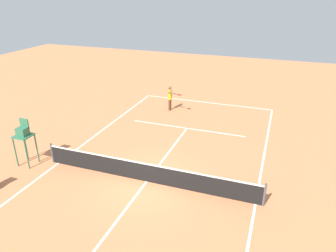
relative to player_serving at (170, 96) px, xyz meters
name	(u,v)px	position (x,y,z in m)	size (l,w,h in m)	color
ground_plane	(147,181)	(-2.06, 9.03, -1.09)	(60.00, 60.00, 0.00)	#D37A4C
court_lines	(147,181)	(-2.06, 9.03, -1.09)	(9.91, 23.41, 0.01)	white
tennis_net	(146,172)	(-2.06, 9.03, -0.60)	(10.51, 0.10, 1.07)	#4C4C51
player_serving	(170,96)	(0.00, 0.00, 0.00)	(1.23, 0.91, 1.82)	brown
tennis_ball	(154,112)	(1.01, 0.70, -1.06)	(0.07, 0.07, 0.07)	#CCE033
umpire_chair	(23,135)	(4.21, 9.59, 0.51)	(0.80, 0.80, 2.41)	#2D6B4C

